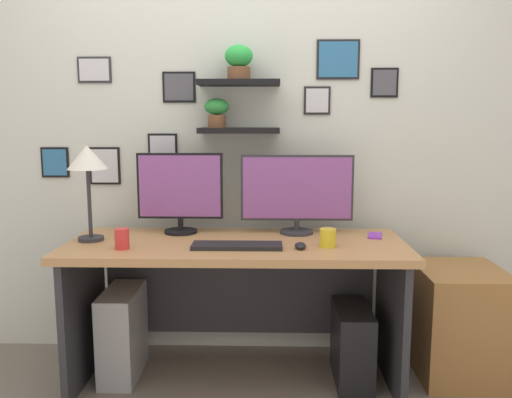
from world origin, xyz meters
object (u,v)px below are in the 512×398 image
Objects in this scene: desk at (237,278)px; computer_tower_left at (123,333)px; monitor_right at (297,192)px; computer_tower_right at (352,344)px; pen_cup at (122,239)px; cell_phone at (375,236)px; drawer_cabinet at (458,322)px; monitor_left at (180,191)px; desk_lamp at (87,164)px; coffee_mug at (328,238)px; keyboard at (237,246)px; computer_mouse at (300,246)px.

desk is 3.64× the size of computer_tower_left.
computer_tower_right is at bearing -35.40° from monitor_right.
pen_cup is 0.21× the size of computer_tower_left.
computer_tower_left is 1.18× the size of computer_tower_right.
pen_cup reaches higher than computer_tower_right.
cell_phone is 0.59m from computer_tower_right.
desk is at bearing 175.91° from computer_tower_right.
computer_tower_right is (-0.58, -0.08, -0.09)m from drawer_cabinet.
monitor_left is 0.51m from desk_lamp.
cell_phone is 1.56× the size of coffee_mug.
drawer_cabinet is at bearing 8.30° from pen_cup.
keyboard is (0.33, -0.34, -0.22)m from monitor_left.
monitor_right is at bearing 26.82° from desk.
pen_cup is at bearing -156.56° from monitor_right.
coffee_mug is (0.44, 0.03, 0.04)m from keyboard.
computer_tower_right is at bearing 12.68° from keyboard.
computer_mouse is (0.64, -0.35, -0.22)m from monitor_left.
computer_mouse reaches higher than computer_tower_right.
desk is at bearing 93.74° from keyboard.
computer_mouse is (0.31, -0.01, 0.01)m from keyboard.
monitor_left reaches higher than monitor_right.
drawer_cabinet is (0.87, 0.23, -0.47)m from computer_mouse.
drawer_cabinet is (1.19, 0.04, -0.25)m from desk.
desk is 2.95× the size of drawer_cabinet.
monitor_left is 5.19× the size of computer_mouse.
cell_phone is 0.35× the size of computer_tower_right.
computer_tower_right is at bearing -4.09° from desk.
computer_tower_right is (0.29, -0.20, -0.78)m from monitor_right.
computer_tower_right is (0.29, 0.15, -0.57)m from computer_mouse.
monitor_right reaches higher than desk.
cell_phone is at bearing 174.01° from drawer_cabinet.
pen_cup is at bearing -158.64° from desk.
coffee_mug is 1.21m from computer_tower_left.
monitor_left reaches higher than desk.
pen_cup is 0.60m from computer_tower_left.
computer_tower_right is at bearing 34.24° from coffee_mug.
monitor_left is 3.33× the size of cell_phone.
monitor_right is 6.78× the size of coffee_mug.
desk is at bearing -178.06° from drawer_cabinet.
coffee_mug reaches higher than keyboard.
coffee_mug is at bearing -17.79° from desk.
pen_cup is at bearing -176.39° from keyboard.
desk is 0.64m from pen_cup.
keyboard is 4.40× the size of pen_cup.
pen_cup is (-1.28, -0.30, 0.05)m from cell_phone.
computer_mouse is 0.15× the size of drawer_cabinet.
monitor_left reaches higher than drawer_cabinet.
coffee_mug is at bearing 3.78° from pen_cup.
monitor_right is at bearing 10.70° from desk_lamp.
computer_mouse is at bearing -28.81° from monitor_left.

